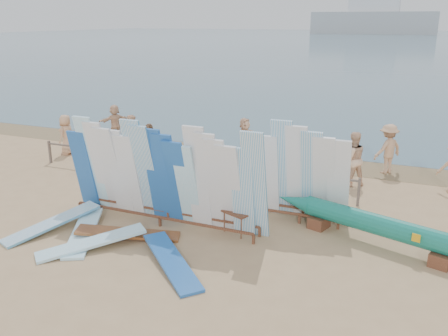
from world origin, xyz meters
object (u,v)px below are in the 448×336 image
at_px(beachgoer_4, 150,147).
at_px(beachgoer_8, 353,159).
at_px(flat_board_e, 53,230).
at_px(beachgoer_9, 388,149).
at_px(beachgoer_0, 66,135).
at_px(beachgoer_2, 133,136).
at_px(flat_board_c, 128,238).
at_px(beachgoer_5, 245,136).
at_px(stroller, 257,168).
at_px(beach_chair_left, 213,170).
at_px(flat_board_a, 84,236).
at_px(flat_board_b, 92,249).
at_px(main_surfboard_rack, 163,178).
at_px(outrigger_canoe, 376,226).
at_px(beachgoer_7, 302,155).
at_px(side_surfboard_rack, 303,177).
at_px(beach_chair_right, 243,176).
at_px(vendor_table, 238,221).
at_px(beachgoer_11, 115,121).
at_px(flat_board_d, 172,266).

bearing_deg(beachgoer_4, beachgoer_8, 23.15).
xyz_separation_m(flat_board_e, beachgoer_9, (7.99, 8.78, 0.93)).
height_order(beachgoer_0, beachgoer_2, beachgoer_2).
distance_m(flat_board_c, beachgoer_5, 8.77).
relative_size(stroller, beachgoer_4, 0.53).
relative_size(flat_board_c, beach_chair_left, 3.51).
height_order(flat_board_a, flat_board_e, flat_board_e).
bearing_deg(flat_board_b, stroller, 114.64).
bearing_deg(stroller, main_surfboard_rack, -118.89).
distance_m(stroller, beachgoer_5, 3.24).
distance_m(outrigger_canoe, beachgoer_7, 5.32).
height_order(side_surfboard_rack, flat_board_b, side_surfboard_rack).
bearing_deg(flat_board_a, beach_chair_right, 40.63).
bearing_deg(beachgoer_2, main_surfboard_rack, -153.13).
distance_m(flat_board_c, beach_chair_right, 5.48).
distance_m(outrigger_canoe, beach_chair_right, 5.81).
xyz_separation_m(flat_board_e, beachgoer_5, (2.23, 9.14, 0.79)).
distance_m(side_surfboard_rack, beach_chair_left, 4.92).
bearing_deg(outrigger_canoe, beachgoer_2, 173.51).
xyz_separation_m(side_surfboard_rack, flat_board_c, (-3.92, -2.88, -1.32)).
distance_m(beachgoer_4, beachgoer_7, 5.71).
relative_size(outrigger_canoe, flat_board_a, 2.15).
bearing_deg(beachgoer_9, vendor_table, 14.66).
height_order(flat_board_e, beachgoer_8, beachgoer_8).
bearing_deg(beachgoer_9, flat_board_c, 4.86).
bearing_deg(beachgoer_11, flat_board_e, 56.52).
bearing_deg(beachgoer_8, outrigger_canoe, 72.62).
bearing_deg(beach_chair_right, beachgoer_2, 132.28).
height_order(outrigger_canoe, beachgoer_8, beachgoer_8).
bearing_deg(flat_board_d, beachgoer_9, 18.72).
height_order(flat_board_d, beachgoer_11, beachgoer_11).
relative_size(beach_chair_left, beach_chair_right, 1.00).
bearing_deg(beachgoer_9, flat_board_b, 5.33).
bearing_deg(beach_chair_right, flat_board_b, -138.38).
height_order(flat_board_d, beachgoer_4, beachgoer_4).
distance_m(flat_board_b, beach_chair_right, 6.44).
relative_size(beach_chair_right, beachgoer_2, 0.44).
xyz_separation_m(flat_board_a, beachgoer_7, (4.22, 6.82, 0.90)).
height_order(beachgoer_4, beachgoer_11, beachgoer_4).
bearing_deg(beachgoer_0, flat_board_a, 36.61).
xyz_separation_m(beachgoer_0, beachgoer_7, (10.01, 0.53, 0.05)).
relative_size(main_surfboard_rack, flat_board_e, 2.22).
bearing_deg(beach_chair_right, beachgoer_5, 76.54).
distance_m(beachgoer_5, beachgoer_9, 5.77).
xyz_separation_m(main_surfboard_rack, stroller, (1.15, 4.69, -0.95)).
distance_m(flat_board_c, beach_chair_left, 5.61).
bearing_deg(beachgoer_0, main_surfboard_rack, 51.25).
height_order(vendor_table, stroller, vendor_table).
xyz_separation_m(vendor_table, flat_board_e, (-4.73, -1.78, -0.34)).
height_order(flat_board_d, beachgoer_0, beachgoer_0).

